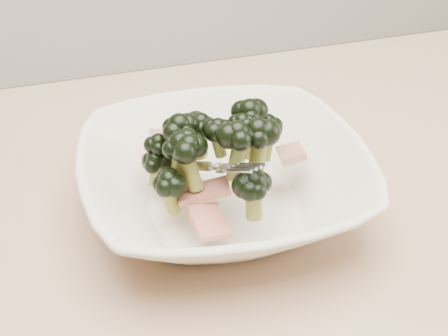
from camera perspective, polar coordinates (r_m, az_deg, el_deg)
The scene contains 2 objects.
dining_table at distance 0.66m, azimuth -1.58°, elevation -13.81°, with size 1.20×0.80×0.75m.
broccoli_dish at distance 0.61m, azimuth -0.17°, elevation -0.78°, with size 0.30×0.30×0.12m.
Camera 1 is at (-0.12, -0.43, 1.14)m, focal length 50.00 mm.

